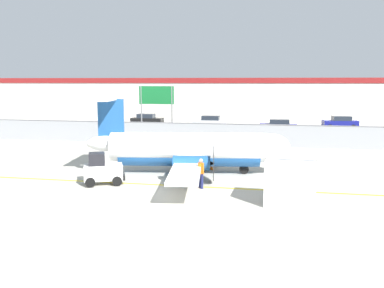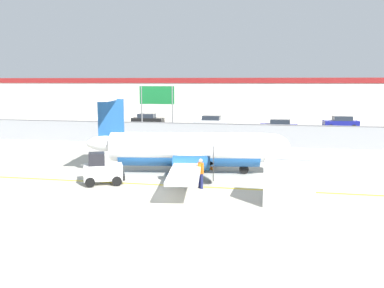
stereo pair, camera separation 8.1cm
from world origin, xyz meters
TOP-DOWN VIEW (x-y plane):
  - ground_plane at (0.00, 2.00)m, footprint 140.00×140.00m
  - perimeter_fence at (0.00, 18.00)m, footprint 98.00×0.10m
  - parking_lot_strip at (0.00, 29.50)m, footprint 98.00×17.00m
  - background_building at (0.00, 47.99)m, footprint 91.00×8.10m
  - commuter_airplane at (-0.12, 5.47)m, footprint 13.37×16.06m
  - baggage_tug at (-4.70, 1.48)m, footprint 2.58×2.09m
  - ground_crew_worker at (1.11, 1.69)m, footprint 0.48×0.48m
  - cargo_container at (5.92, -0.47)m, footprint 2.48×2.09m
  - traffic_cone_near_left at (0.88, 6.91)m, footprint 0.36×0.36m
  - traffic_cone_near_right at (-0.60, 4.13)m, footprint 0.36×0.36m
  - traffic_cone_far_left at (0.65, 2.26)m, footprint 0.36×0.36m
  - parked_car_0 at (-11.82, 33.30)m, footprint 4.22×2.03m
  - parked_car_1 at (-3.05, 31.82)m, footprint 4.22×2.04m
  - parked_car_2 at (5.44, 28.10)m, footprint 4.24×2.08m
  - parked_car_3 at (13.04, 34.28)m, footprint 4.38×2.40m
  - highway_sign at (-6.70, 20.13)m, footprint 3.60×0.14m

SIDE VIEW (x-z plane):
  - ground_plane at x=0.00m, z-range 0.00..0.01m
  - parking_lot_strip at x=0.00m, z-range 0.00..0.12m
  - traffic_cone_near_left at x=0.88m, z-range -0.01..0.63m
  - traffic_cone_near_right at x=-0.60m, z-range -0.01..0.63m
  - traffic_cone_far_left at x=0.65m, z-range -0.01..0.63m
  - baggage_tug at x=-4.70m, z-range -0.08..1.80m
  - parked_car_0 at x=-11.82m, z-range 0.10..1.68m
  - parked_car_1 at x=-3.05m, z-range 0.10..1.68m
  - parked_car_2 at x=5.44m, z-range 0.10..1.68m
  - parked_car_3 at x=13.04m, z-range 0.10..1.68m
  - ground_crew_worker at x=1.11m, z-range 0.10..1.80m
  - cargo_container at x=5.92m, z-range 0.00..2.20m
  - perimeter_fence at x=0.00m, z-range 0.07..2.17m
  - commuter_airplane at x=-0.12m, z-range -0.86..4.06m
  - background_building at x=0.00m, z-range 0.01..6.51m
  - highway_sign at x=-6.70m, z-range 1.39..6.89m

